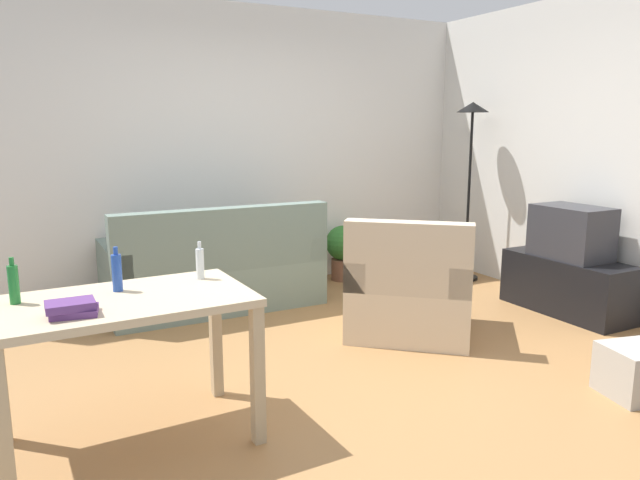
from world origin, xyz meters
TOP-DOWN VIEW (x-y plane):
  - ground_plane at (0.00, 0.00)m, footprint 5.20×4.40m
  - wall_rear at (0.00, 2.20)m, footprint 5.20×0.10m
  - wall_right at (2.60, 0.00)m, footprint 0.10×4.40m
  - couch at (-0.36, 1.59)m, footprint 1.83×0.84m
  - tv_stand at (2.25, 0.05)m, footprint 0.44×1.10m
  - tv at (2.25, 0.05)m, footprint 0.41×0.60m
  - torchiere_lamp at (2.25, 1.33)m, footprint 0.32×0.32m
  - desk at (-1.45, -0.41)m, footprint 1.22×0.73m
  - potted_plant at (1.10, 1.90)m, footprint 0.36×0.36m
  - armchair at (0.74, 0.24)m, footprint 1.23×1.22m
  - bottle_green at (-1.92, -0.27)m, footprint 0.05×0.05m
  - bottle_blue at (-1.46, -0.27)m, footprint 0.05×0.05m
  - bottle_clear at (-1.02, -0.23)m, footprint 0.04×0.04m
  - book_stack at (-1.70, -0.59)m, footprint 0.23×0.18m

SIDE VIEW (x-z plane):
  - ground_plane at x=0.00m, z-range -0.02..0.00m
  - tv_stand at x=2.25m, z-range 0.00..0.48m
  - couch at x=-0.36m, z-range -0.15..0.77m
  - armchair at x=0.74m, z-range -0.14..0.78m
  - potted_plant at x=1.10m, z-range 0.05..0.62m
  - desk at x=-1.45m, z-range 0.27..1.03m
  - tv at x=2.25m, z-range 0.48..0.92m
  - book_stack at x=-1.70m, z-range 0.76..0.83m
  - bottle_clear at x=-1.02m, z-range 0.74..0.95m
  - bottle_green at x=-1.92m, z-range 0.74..0.97m
  - bottle_blue at x=-1.46m, z-range 0.74..0.97m
  - wall_rear at x=0.00m, z-range 0.00..2.70m
  - wall_right at x=2.60m, z-range 0.00..2.70m
  - torchiere_lamp at x=2.25m, z-range 0.51..2.32m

